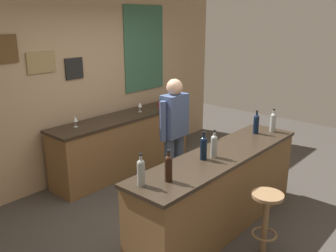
# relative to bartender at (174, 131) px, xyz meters

# --- Properties ---
(ground_plane) EXTENTS (10.00, 10.00, 0.00)m
(ground_plane) POSITION_rel_bartender_xyz_m (-0.26, -0.50, -0.94)
(ground_plane) COLOR #423D38
(back_wall) EXTENTS (6.00, 0.09, 2.80)m
(back_wall) POSITION_rel_bartender_xyz_m (-0.25, 1.53, 0.48)
(back_wall) COLOR tan
(back_wall) RESTS_ON ground_plane
(bar_counter) EXTENTS (2.57, 0.60, 0.92)m
(bar_counter) POSITION_rel_bartender_xyz_m (-0.26, -0.90, -0.47)
(bar_counter) COLOR brown
(bar_counter) RESTS_ON ground_plane
(side_counter) EXTENTS (2.50, 0.56, 0.90)m
(side_counter) POSITION_rel_bartender_xyz_m (0.14, 1.15, -0.48)
(side_counter) COLOR brown
(side_counter) RESTS_ON ground_plane
(bartender) EXTENTS (0.52, 0.21, 1.62)m
(bartender) POSITION_rel_bartender_xyz_m (0.00, 0.00, 0.00)
(bartender) COLOR #384766
(bartender) RESTS_ON ground_plane
(bar_stool) EXTENTS (0.32, 0.32, 0.68)m
(bar_stool) POSITION_rel_bartender_xyz_m (-0.36, -1.53, -0.48)
(bar_stool) COLOR olive
(bar_stool) RESTS_ON ground_plane
(wine_bottle_a) EXTENTS (0.07, 0.07, 0.31)m
(wine_bottle_a) POSITION_rel_bartender_xyz_m (-1.40, -0.80, 0.12)
(wine_bottle_a) COLOR #999E99
(wine_bottle_a) RESTS_ON bar_counter
(wine_bottle_b) EXTENTS (0.07, 0.07, 0.31)m
(wine_bottle_b) POSITION_rel_bartender_xyz_m (-1.17, -0.92, 0.12)
(wine_bottle_b) COLOR black
(wine_bottle_b) RESTS_ON bar_counter
(wine_bottle_c) EXTENTS (0.07, 0.07, 0.31)m
(wine_bottle_c) POSITION_rel_bartender_xyz_m (-0.53, -0.85, 0.12)
(wine_bottle_c) COLOR black
(wine_bottle_c) RESTS_ON bar_counter
(wine_bottle_d) EXTENTS (0.07, 0.07, 0.31)m
(wine_bottle_d) POSITION_rel_bartender_xyz_m (-0.40, -0.90, 0.12)
(wine_bottle_d) COLOR #999E99
(wine_bottle_d) RESTS_ON bar_counter
(wine_bottle_e) EXTENTS (0.07, 0.07, 0.31)m
(wine_bottle_e) POSITION_rel_bartender_xyz_m (0.64, -0.84, 0.12)
(wine_bottle_e) COLOR black
(wine_bottle_e) RESTS_ON bar_counter
(wine_bottle_f) EXTENTS (0.07, 0.07, 0.31)m
(wine_bottle_f) POSITION_rel_bartender_xyz_m (0.86, -0.96, 0.12)
(wine_bottle_f) COLOR #999E99
(wine_bottle_f) RESTS_ON bar_counter
(wine_glass_a) EXTENTS (0.07, 0.07, 0.16)m
(wine_glass_a) POSITION_rel_bartender_xyz_m (-0.69, 1.22, 0.07)
(wine_glass_a) COLOR silver
(wine_glass_a) RESTS_ON side_counter
(wine_glass_b) EXTENTS (0.07, 0.07, 0.16)m
(wine_glass_b) POSITION_rel_bartender_xyz_m (0.49, 1.14, 0.07)
(wine_glass_b) COLOR silver
(wine_glass_b) RESTS_ON side_counter
(wine_glass_c) EXTENTS (0.07, 0.07, 0.16)m
(wine_glass_c) POSITION_rel_bartender_xyz_m (1.00, 1.05, 0.07)
(wine_glass_c) COLOR silver
(wine_glass_c) RESTS_ON side_counter
(wine_glass_d) EXTENTS (0.07, 0.07, 0.16)m
(wine_glass_d) POSITION_rel_bartender_xyz_m (1.11, 1.13, 0.07)
(wine_glass_d) COLOR silver
(wine_glass_d) RESTS_ON side_counter
(coffee_mug) EXTENTS (0.12, 0.08, 0.09)m
(coffee_mug) POSITION_rel_bartender_xyz_m (0.91, 1.08, 0.01)
(coffee_mug) COLOR #B2332D
(coffee_mug) RESTS_ON side_counter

